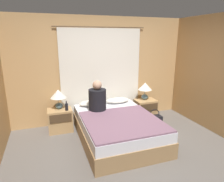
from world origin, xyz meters
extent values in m
plane|color=#66605B|center=(0.00, 0.00, 0.00)|extent=(16.00, 16.00, 0.00)
cube|color=tan|center=(0.00, 1.82, 1.25)|extent=(4.34, 0.06, 2.50)
cube|color=white|center=(0.00, 1.75, 1.11)|extent=(1.95, 0.02, 2.23)
cylinder|color=brown|center=(0.00, 1.75, 2.25)|extent=(2.15, 0.02, 0.02)
cube|color=#99754C|center=(0.00, 0.68, 0.15)|extent=(1.45, 2.04, 0.30)
cube|color=silver|center=(0.00, 0.68, 0.39)|extent=(1.41, 2.00, 0.19)
cube|color=tan|center=(-1.05, 1.44, 0.25)|extent=(0.52, 0.38, 0.50)
cube|color=#4C3823|center=(-1.05, 1.25, 0.37)|extent=(0.46, 0.02, 0.18)
cube|color=tan|center=(1.05, 1.44, 0.25)|extent=(0.52, 0.38, 0.50)
cube|color=#4C3823|center=(1.05, 1.25, 0.37)|extent=(0.46, 0.02, 0.18)
ellipsoid|color=slate|center=(-1.05, 1.50, 0.57)|extent=(0.16, 0.16, 0.13)
cylinder|color=#B2A893|center=(-1.05, 1.50, 0.69)|extent=(0.02, 0.02, 0.12)
cone|color=white|center=(-1.05, 1.50, 0.84)|extent=(0.34, 0.34, 0.18)
ellipsoid|color=slate|center=(1.05, 1.50, 0.57)|extent=(0.16, 0.16, 0.13)
cylinder|color=#B2A893|center=(1.05, 1.50, 0.69)|extent=(0.02, 0.02, 0.12)
cone|color=white|center=(1.05, 1.50, 0.84)|extent=(0.34, 0.34, 0.18)
ellipsoid|color=silver|center=(-0.32, 1.50, 0.55)|extent=(0.58, 0.31, 0.12)
ellipsoid|color=silver|center=(0.32, 1.50, 0.55)|extent=(0.58, 0.31, 0.12)
cube|color=slate|center=(0.00, 0.39, 0.51)|extent=(1.39, 1.40, 0.03)
cylinder|color=black|center=(-0.28, 1.13, 0.73)|extent=(0.37, 0.37, 0.47)
sphere|color=tan|center=(-0.28, 1.13, 1.06)|extent=(0.19, 0.19, 0.19)
cylinder|color=black|center=(-0.91, 1.34, 0.58)|extent=(0.07, 0.07, 0.15)
cylinder|color=black|center=(-0.91, 1.34, 0.68)|extent=(0.02, 0.02, 0.06)
cube|color=black|center=(1.06, 1.00, 0.12)|extent=(0.35, 0.19, 0.23)
torus|color=black|center=(1.06, 1.00, 0.27)|extent=(0.26, 0.02, 0.26)
camera|label=1|loc=(-1.31, -2.80, 2.01)|focal=32.00mm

